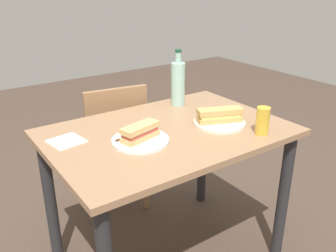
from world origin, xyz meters
TOP-DOWN VIEW (x-y plane):
  - dining_table at (0.00, 0.00)m, footprint 1.15×0.79m
  - chair_far at (-0.01, 0.59)m, footprint 0.45×0.45m
  - plate_near at (-0.18, -0.04)m, footprint 0.26×0.26m
  - baguette_sandwich_near at (-0.18, -0.04)m, footprint 0.20×0.11m
  - knife_near at (-0.21, 0.01)m, footprint 0.18×0.04m
  - plate_far at (0.25, -0.09)m, footprint 0.26×0.26m
  - baguette_sandwich_far at (0.25, -0.09)m, footprint 0.24×0.15m
  - knife_far at (0.26, -0.03)m, footprint 0.18×0.04m
  - water_bottle at (0.26, 0.27)m, footprint 0.08×0.08m
  - beer_glass at (0.34, -0.29)m, footprint 0.06×0.06m
  - paper_napkin at (-0.45, 0.15)m, footprint 0.16×0.16m

SIDE VIEW (x-z plane):
  - chair_far at x=-0.01m, z-range 0.07..0.94m
  - dining_table at x=0.00m, z-range 0.26..1.04m
  - paper_napkin at x=-0.45m, z-range 0.78..0.78m
  - plate_near at x=-0.18m, z-range 0.78..0.79m
  - plate_far at x=0.25m, z-range 0.78..0.79m
  - knife_near at x=-0.21m, z-range 0.79..0.80m
  - knife_far at x=0.26m, z-range 0.79..0.80m
  - baguette_sandwich_near at x=-0.18m, z-range 0.79..0.86m
  - baguette_sandwich_far at x=0.25m, z-range 0.79..0.86m
  - beer_glass at x=0.34m, z-range 0.78..0.91m
  - water_bottle at x=0.26m, z-range 0.75..1.07m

